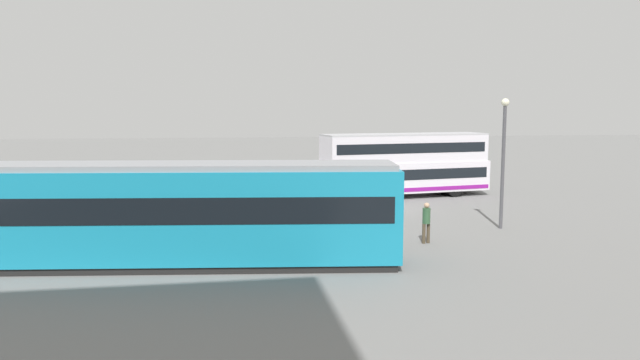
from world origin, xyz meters
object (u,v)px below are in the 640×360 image
object	(u,v)px
tram_yellow	(188,213)
double_decker_bus	(404,165)
pedestrian_near_railing	(315,207)
info_sign	(198,190)
pedestrian_crossing	(426,220)
street_lamp	(503,152)

from	to	relation	value
tram_yellow	double_decker_bus	bearing A→B (deg)	-129.59
pedestrian_near_railing	info_sign	world-z (taller)	info_sign
info_sign	tram_yellow	bearing A→B (deg)	90.44
pedestrian_crossing	info_sign	size ratio (longest dim) A/B	0.67
tram_yellow	street_lamp	bearing A→B (deg)	-162.03
pedestrian_crossing	street_lamp	world-z (taller)	street_lamp
pedestrian_near_railing	street_lamp	bearing A→B (deg)	170.73
tram_yellow	info_sign	world-z (taller)	tram_yellow
pedestrian_crossing	info_sign	distance (m)	10.47
tram_yellow	info_sign	size ratio (longest dim) A/B	5.95
tram_yellow	street_lamp	distance (m)	14.57
pedestrian_crossing	street_lamp	size ratio (longest dim) A/B	0.28
street_lamp	tram_yellow	bearing A→B (deg)	17.97
pedestrian_near_railing	street_lamp	distance (m)	8.97
double_decker_bus	info_sign	bearing A→B (deg)	33.78
tram_yellow	pedestrian_crossing	xyz separation A→B (m)	(-9.40, -2.08, -0.91)
tram_yellow	info_sign	distance (m)	6.52
pedestrian_near_railing	info_sign	distance (m)	5.44
tram_yellow	pedestrian_crossing	world-z (taller)	tram_yellow
pedestrian_near_railing	tram_yellow	bearing A→B (deg)	47.90
double_decker_bus	pedestrian_crossing	world-z (taller)	double_decker_bus
double_decker_bus	street_lamp	size ratio (longest dim) A/B	1.86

